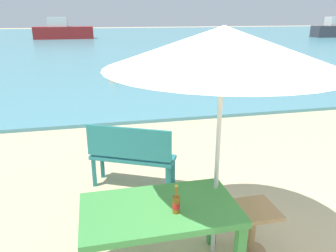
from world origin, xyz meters
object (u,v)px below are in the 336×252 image
(beer_bottle_amber, at_px, (176,203))
(bench_teal_center, at_px, (131,153))
(patio_umbrella, at_px, (223,47))
(boat_barge, at_px, (63,31))
(side_table_wood, at_px, (253,224))
(swimmer_person, at_px, (114,77))
(picnic_table_green, at_px, (160,217))

(beer_bottle_amber, distance_m, bench_teal_center, 1.90)
(beer_bottle_amber, relative_size, patio_umbrella, 0.12)
(boat_barge, bearing_deg, beer_bottle_amber, -84.49)
(patio_umbrella, bearing_deg, beer_bottle_amber, -145.69)
(beer_bottle_amber, xyz_separation_m, patio_umbrella, (0.49, 0.34, 1.26))
(side_table_wood, height_order, swimmer_person, side_table_wood)
(beer_bottle_amber, height_order, boat_barge, boat_barge)
(beer_bottle_amber, relative_size, boat_barge, 0.05)
(beer_bottle_amber, xyz_separation_m, swimmer_person, (0.13, 9.38, -0.61))
(side_table_wood, bearing_deg, boat_barge, 97.13)
(picnic_table_green, relative_size, side_table_wood, 2.59)
(patio_umbrella, xyz_separation_m, boat_barge, (-3.52, 31.00, -1.33))
(bench_teal_center, distance_m, boat_barge, 29.62)
(beer_bottle_amber, height_order, side_table_wood, beer_bottle_amber)
(swimmer_person, bearing_deg, side_table_wood, -85.37)
(side_table_wood, bearing_deg, swimmer_person, 94.63)
(side_table_wood, xyz_separation_m, swimmer_person, (-0.74, 9.16, -0.11))
(picnic_table_green, distance_m, side_table_wood, 1.04)
(beer_bottle_amber, relative_size, side_table_wood, 0.49)
(picnic_table_green, xyz_separation_m, patio_umbrella, (0.61, 0.22, 1.47))
(picnic_table_green, distance_m, bench_teal_center, 1.75)
(beer_bottle_amber, distance_m, side_table_wood, 1.03)
(beer_bottle_amber, bearing_deg, swimmer_person, 89.21)
(patio_umbrella, relative_size, side_table_wood, 4.26)
(picnic_table_green, xyz_separation_m, boat_barge, (-2.90, 31.22, 0.14))
(picnic_table_green, distance_m, beer_bottle_amber, 0.26)
(bench_teal_center, bearing_deg, side_table_wood, -57.55)
(side_table_wood, distance_m, bench_teal_center, 1.96)
(picnic_table_green, relative_size, patio_umbrella, 0.61)
(picnic_table_green, distance_m, boat_barge, 31.36)
(side_table_wood, xyz_separation_m, bench_teal_center, (-1.05, 1.64, 0.19))
(patio_umbrella, relative_size, boat_barge, 0.43)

